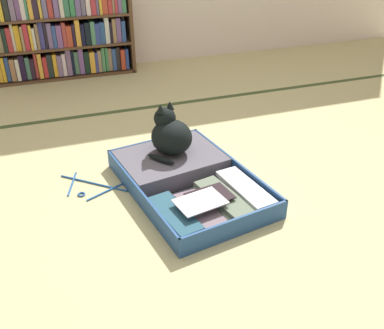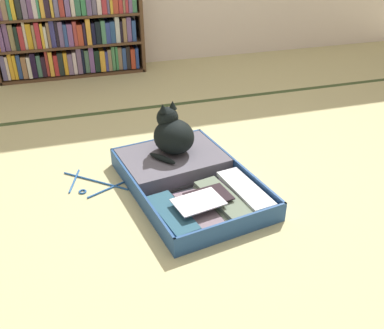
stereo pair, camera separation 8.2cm
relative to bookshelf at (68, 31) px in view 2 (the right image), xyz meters
name	(u,v)px [view 2 (the right image)]	position (x,y,z in m)	size (l,w,h in m)	color
ground_plane	(209,202)	(0.53, -2.25, -0.39)	(10.00, 10.00, 0.00)	#C5BE85
tatami_border	(153,107)	(0.53, -0.96, -0.38)	(4.80, 0.05, 0.00)	#3C4E29
bookshelf	(68,31)	(0.00, 0.00, 0.00)	(1.28, 0.26, 0.79)	brown
open_suitcase	(185,177)	(0.46, -2.05, -0.34)	(0.72, 0.97, 0.10)	navy
black_cat	(172,134)	(0.44, -1.86, -0.17)	(0.30, 0.32, 0.28)	black
clothes_hanger	(91,184)	(-0.04, -1.91, -0.38)	(0.32, 0.30, 0.01)	#23569F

